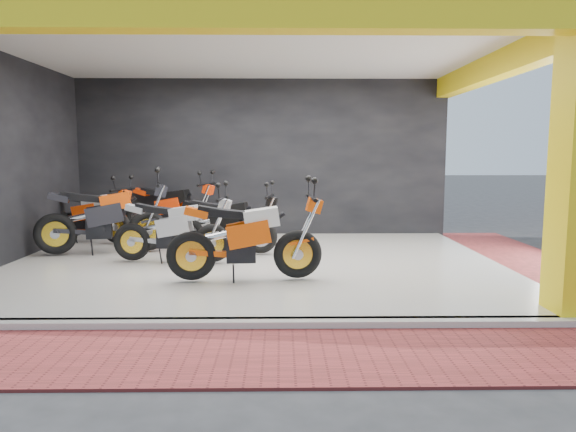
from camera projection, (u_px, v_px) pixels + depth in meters
ground at (246, 302)px, 6.54m from camera, size 80.00×80.00×0.00m
showroom_floor at (254, 264)px, 8.52m from camera, size 8.00×6.00×0.10m
showroom_ceiling at (252, 44)px, 8.09m from camera, size 8.40×6.40×0.20m
back_wall at (261, 160)px, 11.39m from camera, size 8.20×0.20×3.50m
header_beam_front at (236, 11)px, 5.15m from camera, size 8.40×0.30×0.40m
header_beam_right at (503, 64)px, 8.18m from camera, size 0.30×6.40×0.40m
floor_kerb at (240, 324)px, 5.52m from camera, size 8.00×0.20×0.10m
paver_front at (233, 355)px, 4.75m from camera, size 9.00×1.40×0.03m
paver_right at (541, 266)px, 8.59m from camera, size 1.40×7.00×0.03m
moto_hero at (298, 231)px, 7.19m from camera, size 2.35×1.02×1.40m
moto_row_a at (212, 225)px, 8.29m from camera, size 2.15×0.97×1.27m
moto_row_b at (260, 220)px, 9.03m from camera, size 2.13×1.05×1.25m
moto_row_c at (148, 212)px, 9.26m from camera, size 2.55×1.40×1.48m
moto_row_d at (199, 206)px, 10.89m from camera, size 2.39×1.46×1.37m
moto_row_e at (116, 212)px, 10.06m from camera, size 2.27×1.38×1.31m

